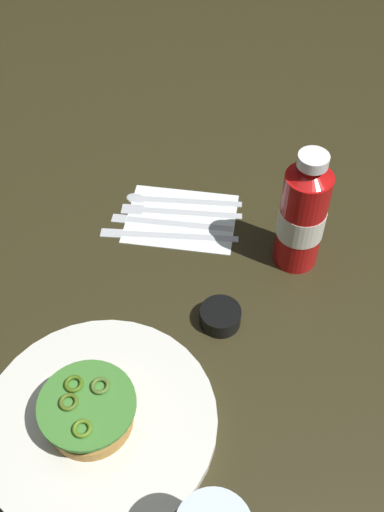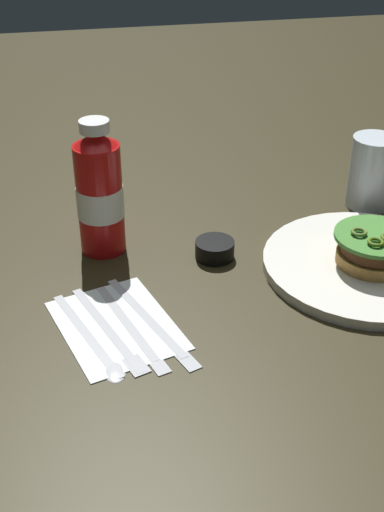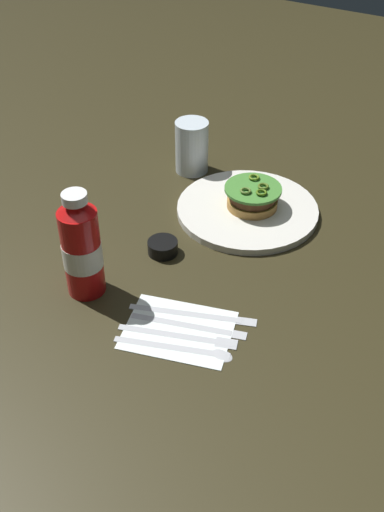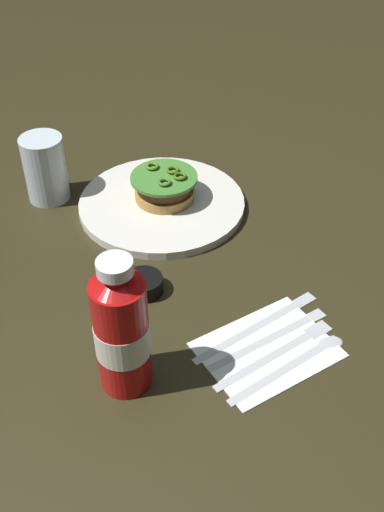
{
  "view_description": "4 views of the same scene",
  "coord_description": "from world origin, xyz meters",
  "px_view_note": "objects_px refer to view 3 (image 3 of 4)",
  "views": [
    {
      "loc": [
        -0.2,
        0.35,
        0.71
      ],
      "look_at": [
        0.03,
        -0.16,
        0.07
      ],
      "focal_mm": 42.46,
      "sensor_mm": 36.0,
      "label": 1
    },
    {
      "loc": [
        0.79,
        -0.32,
        0.53
      ],
      "look_at": [
        0.03,
        -0.16,
        0.05
      ],
      "focal_mm": 47.19,
      "sensor_mm": 36.0,
      "label": 2
    },
    {
      "loc": [
        0.5,
        -0.88,
        0.74
      ],
      "look_at": [
        0.06,
        -0.15,
        0.05
      ],
      "focal_mm": 43.19,
      "sensor_mm": 36.0,
      "label": 3
    },
    {
      "loc": [
        -0.15,
        -0.78,
        0.64
      ],
      "look_at": [
        0.04,
        -0.12,
        0.06
      ],
      "focal_mm": 42.86,
      "sensor_mm": 36.0,
      "label": 4
    }
  ],
  "objects_px": {
    "water_glass": "(192,147)",
    "condiment_cup": "(163,247)",
    "butter_knife": "(196,326)",
    "steak_knife": "(201,314)",
    "ketchup_bottle": "(82,249)",
    "fork_utensil": "(188,336)",
    "spoon_utensil": "(190,349)",
    "burger_sandwich": "(253,197)",
    "napkin": "(179,330)",
    "dinner_plate": "(247,210)"
  },
  "relations": [
    {
      "from": "water_glass",
      "to": "condiment_cup",
      "type": "xyz_separation_m",
      "value": [
        0.11,
        -0.29,
        -0.05
      ]
    },
    {
      "from": "butter_knife",
      "to": "steak_knife",
      "type": "distance_m",
      "value": 0.03
    },
    {
      "from": "ketchup_bottle",
      "to": "fork_utensil",
      "type": "xyz_separation_m",
      "value": [
        0.22,
        -0.01,
        -0.09
      ]
    },
    {
      "from": "fork_utensil",
      "to": "butter_knife",
      "type": "relative_size",
      "value": 1.0
    },
    {
      "from": "spoon_utensil",
      "to": "steak_knife",
      "type": "distance_m",
      "value": 0.08
    },
    {
      "from": "ketchup_bottle",
      "to": "spoon_utensil",
      "type": "distance_m",
      "value": 0.25
    },
    {
      "from": "burger_sandwich",
      "to": "napkin",
      "type": "bearing_deg",
      "value": -82.2
    },
    {
      "from": "dinner_plate",
      "to": "burger_sandwich",
      "type": "bearing_deg",
      "value": 41.85
    },
    {
      "from": "burger_sandwich",
      "to": "butter_knife",
      "type": "height_order",
      "value": "burger_sandwich"
    },
    {
      "from": "burger_sandwich",
      "to": "ketchup_bottle",
      "type": "height_order",
      "value": "ketchup_bottle"
    },
    {
      "from": "water_glass",
      "to": "butter_knife",
      "type": "bearing_deg",
      "value": -58.37
    },
    {
      "from": "fork_utensil",
      "to": "burger_sandwich",
      "type": "bearing_deg",
      "value": 100.88
    },
    {
      "from": "dinner_plate",
      "to": "ketchup_bottle",
      "type": "height_order",
      "value": "ketchup_bottle"
    },
    {
      "from": "butter_knife",
      "to": "water_glass",
      "type": "bearing_deg",
      "value": 121.63
    },
    {
      "from": "burger_sandwich",
      "to": "napkin",
      "type": "height_order",
      "value": "burger_sandwich"
    },
    {
      "from": "water_glass",
      "to": "condiment_cup",
      "type": "height_order",
      "value": "water_glass"
    },
    {
      "from": "ketchup_bottle",
      "to": "water_glass",
      "type": "height_order",
      "value": "ketchup_bottle"
    },
    {
      "from": "dinner_plate",
      "to": "steak_knife",
      "type": "distance_m",
      "value": 0.33
    },
    {
      "from": "burger_sandwich",
      "to": "steak_knife",
      "type": "distance_m",
      "value": 0.33
    },
    {
      "from": "dinner_plate",
      "to": "water_glass",
      "type": "bearing_deg",
      "value": 154.69
    },
    {
      "from": "dinner_plate",
      "to": "fork_utensil",
      "type": "relative_size",
      "value": 1.51
    },
    {
      "from": "burger_sandwich",
      "to": "condiment_cup",
      "type": "bearing_deg",
      "value": -112.06
    },
    {
      "from": "dinner_plate",
      "to": "burger_sandwich",
      "type": "distance_m",
      "value": 0.03
    },
    {
      "from": "water_glass",
      "to": "napkin",
      "type": "xyz_separation_m",
      "value": [
        0.25,
        -0.46,
        -0.06
      ]
    },
    {
      "from": "burger_sandwich",
      "to": "fork_utensil",
      "type": "relative_size",
      "value": 0.6
    },
    {
      "from": "water_glass",
      "to": "condiment_cup",
      "type": "relative_size",
      "value": 2.07
    },
    {
      "from": "butter_knife",
      "to": "steak_knife",
      "type": "bearing_deg",
      "value": 102.55
    },
    {
      "from": "napkin",
      "to": "water_glass",
      "type": "bearing_deg",
      "value": 118.49
    },
    {
      "from": "condiment_cup",
      "to": "ketchup_bottle",
      "type": "bearing_deg",
      "value": -110.33
    },
    {
      "from": "ketchup_bottle",
      "to": "condiment_cup",
      "type": "relative_size",
      "value": 3.49
    },
    {
      "from": "water_glass",
      "to": "dinner_plate",
      "type": "bearing_deg",
      "value": -25.31
    },
    {
      "from": "burger_sandwich",
      "to": "spoon_utensil",
      "type": "relative_size",
      "value": 0.63
    },
    {
      "from": "burger_sandwich",
      "to": "water_glass",
      "type": "relative_size",
      "value": 0.98
    },
    {
      "from": "ketchup_bottle",
      "to": "steak_knife",
      "type": "xyz_separation_m",
      "value": [
        0.21,
        0.04,
        -0.09
      ]
    },
    {
      "from": "burger_sandwich",
      "to": "condiment_cup",
      "type": "distance_m",
      "value": 0.23
    },
    {
      "from": "condiment_cup",
      "to": "steak_knife",
      "type": "xyz_separation_m",
      "value": [
        0.15,
        -0.11,
        -0.01
      ]
    },
    {
      "from": "water_glass",
      "to": "spoon_utensil",
      "type": "xyz_separation_m",
      "value": [
        0.29,
        -0.49,
        -0.06
      ]
    },
    {
      "from": "napkin",
      "to": "steak_knife",
      "type": "xyz_separation_m",
      "value": [
        0.01,
        0.05,
        0.0
      ]
    },
    {
      "from": "condiment_cup",
      "to": "spoon_utensil",
      "type": "relative_size",
      "value": 0.31
    },
    {
      "from": "dinner_plate",
      "to": "spoon_utensil",
      "type": "xyz_separation_m",
      "value": [
        0.1,
        -0.4,
        -0.0
      ]
    },
    {
      "from": "butter_knife",
      "to": "fork_utensil",
      "type": "bearing_deg",
      "value": -87.93
    },
    {
      "from": "burger_sandwich",
      "to": "steak_knife",
      "type": "height_order",
      "value": "burger_sandwich"
    },
    {
      "from": "fork_utensil",
      "to": "napkin",
      "type": "bearing_deg",
      "value": 163.01
    },
    {
      "from": "condiment_cup",
      "to": "water_glass",
      "type": "bearing_deg",
      "value": 110.71
    },
    {
      "from": "condiment_cup",
      "to": "butter_knife",
      "type": "bearing_deg",
      "value": -42.06
    },
    {
      "from": "water_glass",
      "to": "fork_utensil",
      "type": "bearing_deg",
      "value": -59.79
    },
    {
      "from": "water_glass",
      "to": "spoon_utensil",
      "type": "distance_m",
      "value": 0.57
    },
    {
      "from": "dinner_plate",
      "to": "ketchup_bottle",
      "type": "distance_m",
      "value": 0.4
    },
    {
      "from": "condiment_cup",
      "to": "burger_sandwich",
      "type": "bearing_deg",
      "value": 67.94
    },
    {
      "from": "burger_sandwich",
      "to": "napkin",
      "type": "distance_m",
      "value": 0.38
    }
  ]
}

